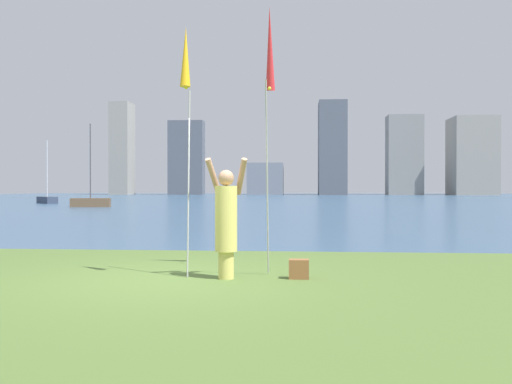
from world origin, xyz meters
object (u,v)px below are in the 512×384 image
Objects in this scene: kite_flag_right at (270,55)px; sailboat_5 at (90,201)px; kite_flag_left at (186,65)px; bag at (299,269)px; person at (226,219)px; sailboat_3 at (47,199)px.

sailboat_5 is (-14.47, 29.05, -3.22)m from kite_flag_right.
sailboat_5 reaches higher than kite_flag_left.
bag is (0.49, -0.80, -3.48)m from kite_flag_right.
kite_flag_left is 1.59m from kite_flag_right.
kite_flag_right reaches higher than person.
kite_flag_left is at bearing -61.99° from sailboat_3.
person reaches higher than bag.
bag is 0.05× the size of sailboat_5.
kite_flag_left is 3.57m from bag.
bag is (1.11, 0.09, -0.77)m from person.
kite_flag_right is at bearing 72.47° from person.
sailboat_3 is (-20.47, 38.49, -2.92)m from kite_flag_left.
sailboat_3 is (-21.71, 37.57, -3.27)m from kite_flag_right.
sailboat_3 is at bearing 120.06° from bag.
person is 2.92m from kite_flag_right.
person is 32.99m from sailboat_5.
bag is at bearing 21.95° from person.
kite_flag_right reaches higher than kite_flag_left.
kite_flag_left is 12.70× the size of bag.
sailboat_3 is at bearing 118.01° from kite_flag_left.
bag is at bearing -58.30° from kite_flag_right.
kite_flag_right is (0.62, 0.89, 2.71)m from person.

